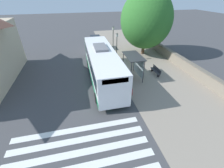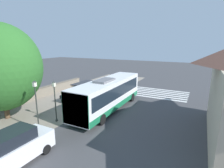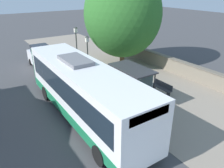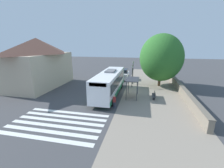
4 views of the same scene
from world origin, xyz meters
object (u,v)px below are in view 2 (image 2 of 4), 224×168
(bus, at_px, (108,94))
(bench, at_px, (66,97))
(street_lamp_near, at_px, (36,102))
(street_lamp_far, at_px, (55,98))
(parked_car_behind_bus, at_px, (15,148))
(shade_tree, at_px, (1,67))
(pedestrian, at_px, (114,90))
(bus_shelter, at_px, (84,86))

(bus, relative_size, bench, 5.99)
(street_lamp_near, relative_size, street_lamp_far, 1.11)
(bus, bearing_deg, parked_car_behind_bus, -93.95)
(street_lamp_far, bearing_deg, shade_tree, -160.26)
(bus, xyz_separation_m, shade_tree, (-7.65, -6.59, 3.16))
(shade_tree, bearing_deg, bench, 79.66)
(street_lamp_near, relative_size, parked_car_behind_bus, 0.95)
(pedestrian, relative_size, parked_car_behind_bus, 0.36)
(bench, relative_size, shade_tree, 0.21)
(bench, height_order, street_lamp_far, street_lamp_far)
(bus, bearing_deg, pedestrian, 109.68)
(bench, xyz_separation_m, street_lamp_far, (3.50, -5.17, 1.82))
(bus, height_order, pedestrian, bus)
(pedestrian, xyz_separation_m, street_lamp_far, (-1.25, -9.48, 1.36))
(shade_tree, distance_m, parked_car_behind_bus, 8.86)
(shade_tree, bearing_deg, pedestrian, 61.77)
(bench, relative_size, street_lamp_far, 0.49)
(bus_shelter, height_order, parked_car_behind_bus, bus_shelter)
(bus_shelter, bearing_deg, bench, -178.88)
(bus_shelter, relative_size, bench, 1.66)
(bus_shelter, height_order, pedestrian, bus_shelter)
(street_lamp_far, distance_m, parked_car_behind_bus, 6.08)
(parked_car_behind_bus, bearing_deg, bus, 86.05)
(bus, relative_size, street_lamp_far, 2.94)
(bench, bearing_deg, bus, -2.55)
(bus, bearing_deg, street_lamp_far, -120.66)
(bus, height_order, bus_shelter, bus)
(street_lamp_far, relative_size, parked_car_behind_bus, 0.85)
(bus, distance_m, parked_car_behind_bus, 10.47)
(pedestrian, bearing_deg, street_lamp_near, -96.09)
(bus, distance_m, bench, 6.54)
(bus_shelter, xyz_separation_m, street_lamp_near, (0.68, -7.26, 0.37))
(street_lamp_near, bearing_deg, parked_car_behind_bus, -58.42)
(pedestrian, distance_m, street_lamp_far, 9.66)
(bus, relative_size, street_lamp_near, 2.64)
(bench, relative_size, street_lamp_near, 0.44)
(bus, xyz_separation_m, street_lamp_far, (-2.90, -4.89, 0.46))
(street_lamp_far, bearing_deg, bench, 124.06)
(bus, xyz_separation_m, parked_car_behind_bus, (-0.72, -10.42, -0.82))
(bus, bearing_deg, shade_tree, -139.24)
(bus, relative_size, parked_car_behind_bus, 2.50)
(pedestrian, relative_size, street_lamp_far, 0.42)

